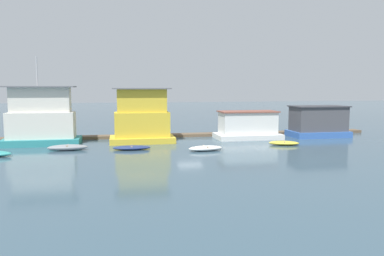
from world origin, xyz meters
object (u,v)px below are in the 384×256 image
(houseboat_blue, at_px, (318,122))
(dinghy_yellow, at_px, (284,143))
(dinghy_navy, at_px, (132,148))
(dinghy_white, at_px, (206,148))
(dinghy_grey, at_px, (68,147))
(houseboat_teal, at_px, (41,120))
(houseboat_yellow, at_px, (142,119))
(houseboat_white, at_px, (248,126))

(houseboat_blue, xyz_separation_m, dinghy_yellow, (-6.26, -5.02, -1.41))
(dinghy_navy, xyz_separation_m, dinghy_white, (6.14, -1.64, 0.03))
(dinghy_grey, relative_size, dinghy_yellow, 1.11)
(houseboat_teal, height_order, houseboat_yellow, houseboat_teal)
(houseboat_yellow, relative_size, houseboat_white, 0.92)
(houseboat_teal, bearing_deg, houseboat_white, 1.24)
(houseboat_yellow, height_order, houseboat_white, houseboat_yellow)
(dinghy_grey, height_order, dinghy_yellow, dinghy_grey)
(houseboat_blue, bearing_deg, dinghy_navy, -166.10)
(dinghy_grey, bearing_deg, houseboat_white, 13.65)
(dinghy_grey, bearing_deg, dinghy_yellow, -2.16)
(houseboat_white, bearing_deg, dinghy_navy, -157.73)
(houseboat_blue, distance_m, dinghy_grey, 26.04)
(houseboat_white, bearing_deg, houseboat_teal, -178.76)
(dinghy_grey, distance_m, dinghy_yellow, 19.40)
(houseboat_teal, distance_m, dinghy_grey, 5.15)
(dinghy_white, height_order, dinghy_yellow, dinghy_white)
(houseboat_yellow, relative_size, dinghy_grey, 1.86)
(dinghy_grey, distance_m, dinghy_navy, 5.42)
(houseboat_yellow, bearing_deg, houseboat_blue, 1.84)
(houseboat_white, height_order, dinghy_yellow, houseboat_white)
(houseboat_blue, relative_size, dinghy_navy, 1.87)
(houseboat_blue, bearing_deg, houseboat_teal, -179.08)
(dinghy_navy, height_order, dinghy_white, dinghy_white)
(houseboat_white, xyz_separation_m, dinghy_navy, (-12.21, -5.00, -1.15))
(houseboat_yellow, xyz_separation_m, dinghy_navy, (-1.16, -4.40, -2.12))
(houseboat_blue, xyz_separation_m, dinghy_white, (-14.14, -6.66, -1.39))
(dinghy_grey, relative_size, dinghy_navy, 1.02)
(houseboat_yellow, height_order, dinghy_navy, houseboat_yellow)
(dinghy_white, bearing_deg, houseboat_blue, 25.23)
(houseboat_teal, bearing_deg, dinghy_grey, -54.21)
(houseboat_teal, bearing_deg, dinghy_navy, -29.29)
(houseboat_white, xyz_separation_m, dinghy_yellow, (1.80, -5.00, -1.14))
(houseboat_yellow, relative_size, houseboat_blue, 1.01)
(houseboat_yellow, bearing_deg, dinghy_yellow, -18.92)
(houseboat_blue, distance_m, dinghy_white, 15.69)
(houseboat_white, distance_m, dinghy_yellow, 5.44)
(houseboat_teal, distance_m, dinghy_navy, 9.56)
(houseboat_blue, height_order, dinghy_navy, houseboat_blue)
(houseboat_teal, bearing_deg, houseboat_yellow, -0.97)
(dinghy_grey, bearing_deg, dinghy_navy, -7.75)
(houseboat_teal, distance_m, houseboat_yellow, 9.30)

